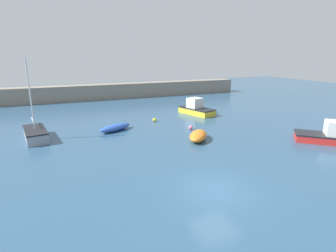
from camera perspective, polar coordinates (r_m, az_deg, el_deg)
The scene contains 9 objects.
ground_plane at distance 15.22m, azimuth 10.36°, elevation -13.88°, with size 120.00×120.00×0.20m, color #2D5170.
harbor_breakwater at distance 45.71m, azimuth -13.32°, elevation 7.33°, with size 48.71×2.70×2.47m, color gray.
motorboat_with_cabin at distance 26.18m, azimuth 32.37°, elevation -1.74°, with size 5.56×5.33×1.88m.
sailboat_tall_mast at distance 25.84m, azimuth -26.88°, elevation -1.50°, with size 2.30×4.53×7.01m.
rowboat_blue_near at distance 22.98m, azimuth 6.60°, elevation -2.13°, with size 3.01×3.21×0.83m.
open_tender_yellow at distance 26.20m, azimuth -11.41°, elevation -0.32°, with size 3.66×2.54×0.68m.
motorboat_grey_hull at distance 33.14m, azimuth 6.14°, elevation 3.79°, with size 3.39×5.07×2.00m.
mooring_buoy_pink at distance 26.20m, azimuth 4.99°, elevation -0.36°, with size 0.42×0.42×0.42m, color #EA668C.
mooring_buoy_yellow at distance 29.30m, azimuth -2.95°, elevation 1.35°, with size 0.40×0.40×0.40m, color yellow.
Camera 1 is at (-7.52, -10.99, 7.26)m, focal length 28.00 mm.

